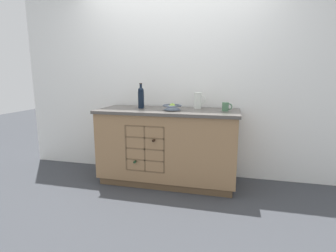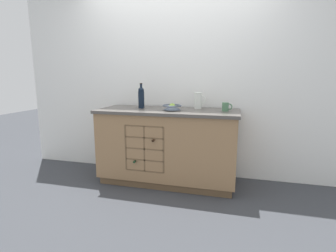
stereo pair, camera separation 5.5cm
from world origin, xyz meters
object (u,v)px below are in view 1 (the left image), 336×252
fruit_bowl (172,107)px  standing_wine_bottle (141,97)px  white_pitcher (198,100)px  ceramic_mug (226,107)px

fruit_bowl → standing_wine_bottle: (-0.43, 0.12, 0.10)m
standing_wine_bottle → fruit_bowl: bearing=-15.6°
fruit_bowl → standing_wine_bottle: standing_wine_bottle is taller
fruit_bowl → standing_wine_bottle: 0.46m
white_pitcher → ceramic_mug: bearing=-24.3°
fruit_bowl → ceramic_mug: bearing=9.5°
ceramic_mug → standing_wine_bottle: bearing=179.1°
fruit_bowl → standing_wine_bottle: size_ratio=0.72×
white_pitcher → fruit_bowl: bearing=-136.1°
fruit_bowl → white_pitcher: white_pitcher is taller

